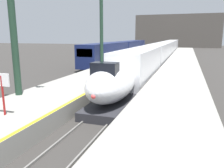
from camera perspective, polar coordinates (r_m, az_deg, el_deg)
platform_left at (r=28.37m, az=-0.07°, el=3.03°), size 4.80×110.00×1.05m
platform_right at (r=26.99m, az=16.50°, el=2.07°), size 4.80×110.00×1.05m
platform_left_safety_stripe at (r=27.67m, az=4.43°, el=3.87°), size 0.20×107.80×0.01m
rail_main_left at (r=30.27m, az=7.52°, el=2.60°), size 0.08×110.00×0.12m
rail_main_right at (r=30.03m, az=10.34°, el=2.43°), size 0.08×110.00×0.12m
rail_secondary_left at (r=32.72m, az=-6.57°, el=3.32°), size 0.08×110.00×0.12m
rail_secondary_right at (r=32.12m, az=-4.13°, el=3.21°), size 0.08×110.00×0.12m
highspeed_train_main at (r=48.37m, az=12.67°, el=8.17°), size 2.92×75.57×3.60m
regional_train_adjacent at (r=47.38m, az=2.47°, el=8.56°), size 2.85×36.60×3.80m
station_column_mid at (r=16.30m, az=-24.10°, el=18.72°), size 4.00×0.68×10.23m
station_column_far at (r=30.02m, az=-2.68°, el=15.43°), size 4.00×0.68×9.52m
departure_info_board at (r=12.33m, az=-25.89°, el=-0.36°), size 0.90×0.10×2.12m
terminus_back_wall at (r=103.99m, az=15.97°, el=12.66°), size 36.00×2.00×14.00m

